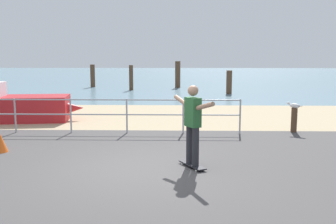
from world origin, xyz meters
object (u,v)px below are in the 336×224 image
(traffic_cone, at_px, (0,143))
(seagull, at_px, (294,106))
(skateboarder, at_px, (193,120))
(bollard_short, at_px, (294,120))
(skateboard, at_px, (192,165))
(sailboat, at_px, (9,107))

(traffic_cone, bearing_deg, seagull, 18.61)
(skateboarder, relative_size, seagull, 4.01)
(bollard_short, xyz_separation_m, seagull, (-0.01, 0.01, 0.45))
(skateboard, distance_m, seagull, 5.01)
(bollard_short, bearing_deg, skateboard, -130.46)
(sailboat, height_order, seagull, sailboat)
(seagull, bearing_deg, skateboarder, -130.26)
(skateboarder, height_order, bollard_short, skateboarder)
(traffic_cone, bearing_deg, skateboard, -14.16)
(skateboard, xyz_separation_m, skateboarder, (-0.00, -0.00, 0.95))
(skateboard, bearing_deg, skateboarder, -176.42)
(bollard_short, relative_size, traffic_cone, 1.51)
(skateboard, bearing_deg, traffic_cone, 165.84)
(traffic_cone, bearing_deg, bollard_short, 18.51)
(skateboard, xyz_separation_m, traffic_cone, (-4.58, 1.16, 0.18))
(sailboat, height_order, traffic_cone, sailboat)
(bollard_short, bearing_deg, traffic_cone, -161.49)
(seagull, bearing_deg, sailboat, 169.82)
(sailboat, relative_size, seagull, 14.20)
(sailboat, distance_m, traffic_cone, 4.64)
(skateboard, relative_size, skateboarder, 0.48)
(skateboarder, bearing_deg, seagull, 49.74)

